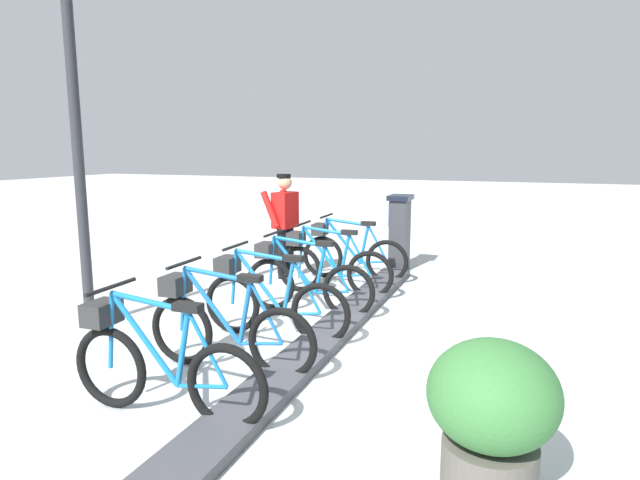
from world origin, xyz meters
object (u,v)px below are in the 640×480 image
at_px(payment_kiosk, 400,231).
at_px(lamp_post, 72,82).
at_px(bike_docked_3, 269,300).
at_px(bike_docked_1, 329,265).
at_px(planter_bush, 492,412).
at_px(bike_docked_2, 303,280).
at_px(bike_docked_4, 223,326).
at_px(bike_docked_5, 157,364).
at_px(bike_docked_0, 350,253).
at_px(worker_near_rack, 285,222).

xyz_separation_m(payment_kiosk, lamp_post, (2.73, 4.20, 2.11)).
height_order(payment_kiosk, bike_docked_3, payment_kiosk).
xyz_separation_m(bike_docked_1, planter_bush, (-2.44, 3.90, 0.11)).
bearing_deg(payment_kiosk, bike_docked_3, 81.49).
height_order(bike_docked_2, bike_docked_4, same).
bearing_deg(bike_docked_5, bike_docked_2, -90.00).
distance_m(bike_docked_2, bike_docked_5, 2.85).
distance_m(payment_kiosk, bike_docked_4, 4.81).
bearing_deg(payment_kiosk, bike_docked_4, 83.16).
relative_size(bike_docked_1, bike_docked_4, 1.00).
bearing_deg(lamp_post, bike_docked_1, -133.50).
bearing_deg(bike_docked_5, payment_kiosk, -95.71).
relative_size(bike_docked_0, bike_docked_2, 1.00).
distance_m(worker_near_rack, planter_bush, 5.71).
relative_size(bike_docked_3, worker_near_rack, 1.04).
height_order(payment_kiosk, bike_docked_2, payment_kiosk).
bearing_deg(planter_bush, bike_docked_0, -63.24).
distance_m(bike_docked_0, bike_docked_4, 3.80).
relative_size(payment_kiosk, bike_docked_5, 0.74).
relative_size(bike_docked_4, bike_docked_5, 1.00).
bearing_deg(bike_docked_5, lamp_post, -35.14).
bearing_deg(bike_docked_2, lamp_post, 31.57).
xyz_separation_m(payment_kiosk, planter_bush, (-1.87, 5.82, -0.12)).
xyz_separation_m(bike_docked_2, planter_bush, (-2.44, 2.95, 0.11)).
relative_size(bike_docked_1, worker_near_rack, 1.04).
bearing_deg(bike_docked_4, bike_docked_0, -90.00).
relative_size(bike_docked_3, planter_bush, 1.77).
xyz_separation_m(bike_docked_4, bike_docked_5, (0.00, 0.95, 0.00)).
height_order(bike_docked_1, bike_docked_2, same).
bearing_deg(bike_docked_0, bike_docked_3, 90.00).
distance_m(bike_docked_0, bike_docked_5, 4.75).
distance_m(bike_docked_1, bike_docked_5, 3.80).
xyz_separation_m(worker_near_rack, planter_bush, (-3.43, 4.55, -0.37)).
bearing_deg(bike_docked_1, bike_docked_3, 90.00).
bearing_deg(bike_docked_3, bike_docked_5, 90.00).
xyz_separation_m(bike_docked_1, lamp_post, (2.16, 2.28, 2.35)).
distance_m(bike_docked_5, worker_near_rack, 4.58).
height_order(payment_kiosk, bike_docked_4, payment_kiosk).
bearing_deg(bike_docked_0, lamp_post, 56.19).
bearing_deg(bike_docked_2, bike_docked_3, 90.00).
bearing_deg(bike_docked_4, planter_bush, 156.75).
relative_size(bike_docked_0, planter_bush, 1.77).
relative_size(payment_kiosk, lamp_post, 0.30).
xyz_separation_m(bike_docked_3, bike_docked_4, (0.00, 0.95, 0.00)).
distance_m(bike_docked_2, worker_near_rack, 1.94).
bearing_deg(bike_docked_4, bike_docked_2, -90.00).
distance_m(payment_kiosk, worker_near_rack, 2.02).
xyz_separation_m(bike_docked_2, lamp_post, (2.16, 1.33, 2.35)).
height_order(worker_near_rack, planter_bush, worker_near_rack).
bearing_deg(bike_docked_4, lamp_post, -14.81).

